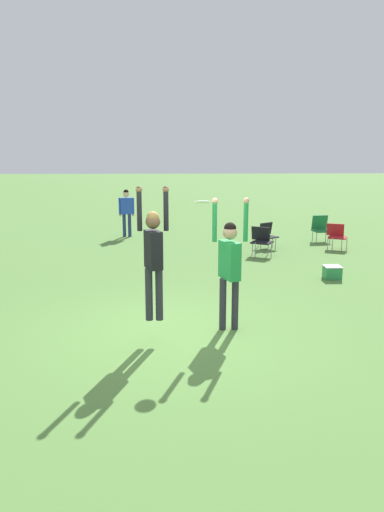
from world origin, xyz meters
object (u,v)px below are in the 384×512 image
object	(u,v)px
person_defending	(230,260)
camping_chair_3	(321,227)
person_jumping	(153,251)
frisbee	(203,202)
person_spectator_near	(127,209)
camping_chair_2	(266,234)
camping_chair_1	(261,239)
camping_chair_0	(337,235)
cooler_box	(332,272)

from	to	relation	value
person_defending	camping_chair_3	bearing A→B (deg)	133.27
person_jumping	frisbee	xyz separation A→B (m)	(0.80, 0.35, 0.73)
frisbee	person_spectator_near	size ratio (longest dim) A/B	0.15
camping_chair_2	person_jumping	bearing A→B (deg)	30.33
camping_chair_3	person_spectator_near	size ratio (longest dim) A/B	0.52
person_spectator_near	camping_chair_1	bearing A→B (deg)	-50.62
frisbee	camping_chair_2	xyz separation A→B (m)	(2.54, 7.47, -1.78)
person_defending	camping_chair_2	world-z (taller)	person_defending
person_defending	camping_chair_1	xyz separation A→B (m)	(1.70, 6.16, -0.73)
camping_chair_0	camping_chair_1	distance (m)	2.71
person_defending	frisbee	xyz separation A→B (m)	(-0.47, -0.13, 1.01)
camping_chair_2	frisbee	bearing A→B (deg)	34.69
camping_chair_2	person_spectator_near	world-z (taller)	person_spectator_near
person_jumping	camping_chair_3	size ratio (longest dim) A/B	2.45
person_defending	camping_chair_1	world-z (taller)	person_defending
person_defending	person_spectator_near	distance (m)	10.02
camping_chair_0	cooler_box	bearing A→B (deg)	94.63
frisbee	camping_chair_1	world-z (taller)	frisbee
camping_chair_1	cooler_box	bearing A→B (deg)	143.50
person_spectator_near	camping_chair_2	bearing A→B (deg)	-37.76
camping_chair_1	camping_chair_3	distance (m)	3.38
frisbee	person_spectator_near	xyz separation A→B (m)	(-2.07, 9.81, -1.22)
camping_chair_0	person_defending	bearing A→B (deg)	83.33
person_defending	person_spectator_near	xyz separation A→B (m)	(-2.55, 9.69, -0.21)
camping_chair_2	person_spectator_near	xyz separation A→B (m)	(-4.62, 2.34, 0.57)
person_defending	camping_chair_3	distance (m)	9.46
frisbee	camping_chair_3	bearing A→B (deg)	61.64
camping_chair_3	cooler_box	size ratio (longest dim) A/B	2.22
camping_chair_3	cooler_box	distance (m)	5.24
frisbee	cooler_box	xyz separation A→B (m)	(3.40, 3.51, -2.08)
camping_chair_2	cooler_box	world-z (taller)	camping_chair_2
frisbee	person_jumping	bearing A→B (deg)	-156.34
camping_chair_2	person_defending	bearing A→B (deg)	37.74
camping_chair_2	cooler_box	bearing A→B (deg)	65.71
camping_chair_2	cooler_box	distance (m)	4.07
frisbee	camping_chair_2	bearing A→B (deg)	71.20
camping_chair_1	camping_chair_3	bearing A→B (deg)	-107.47
camping_chair_3	person_spectator_near	world-z (taller)	person_spectator_near
person_defending	camping_chair_2	size ratio (longest dim) A/B	2.72
person_defending	camping_chair_1	bearing A→B (deg)	144.08
camping_chair_2	person_spectator_near	size ratio (longest dim) A/B	0.50
camping_chair_3	person_spectator_near	xyz separation A→B (m)	(-6.71, 1.22, 0.54)
camping_chair_3	camping_chair_2	bearing A→B (deg)	21.98
cooler_box	camping_chair_0	bearing A→B (deg)	70.25
person_jumping	camping_chair_2	size ratio (longest dim) A/B	2.56
camping_chair_0	person_spectator_near	distance (m)	7.31
person_jumping	camping_chair_2	xyz separation A→B (m)	(3.35, 7.82, -1.05)
camping_chair_1	cooler_box	world-z (taller)	camping_chair_1
frisbee	camping_chair_0	size ratio (longest dim) A/B	0.33
camping_chair_1	camping_chair_3	world-z (taller)	camping_chair_3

